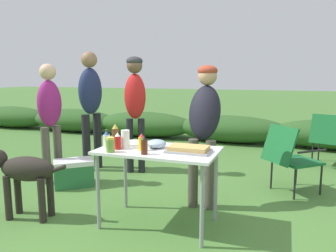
{
  "coord_description": "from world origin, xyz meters",
  "views": [
    {
      "loc": [
        1.1,
        -2.75,
        1.42
      ],
      "look_at": [
        -0.07,
        0.44,
        0.89
      ],
      "focal_mm": 35.0,
      "sensor_mm": 36.0,
      "label": 1
    }
  ],
  "objects_px": {
    "standing_person_in_navy_coat": "(50,112)",
    "camp_chair_green_behind_table": "(290,155)",
    "cooler_box": "(74,173)",
    "camp_chair_near_hedge": "(329,137)",
    "standing_person_with_beanie": "(135,99)",
    "standing_person_in_red_jacket": "(91,99)",
    "bbq_sauce_bottle": "(144,145)",
    "mustard_bottle": "(142,142)",
    "food_tray": "(189,149)",
    "ketchup_bottle": "(118,141)",
    "beer_bottle": "(115,135)",
    "dog": "(23,172)",
    "folding_table": "(158,157)",
    "standing_person_in_olive_jacket": "(205,118)",
    "relish_jar": "(110,145)",
    "mixing_bowl": "(156,144)",
    "mayo_bottle": "(107,140)",
    "paper_cup_stack": "(125,139)",
    "plate_stack": "(133,143)"
  },
  "relations": [
    {
      "from": "beer_bottle",
      "to": "mixing_bowl",
      "type": "bearing_deg",
      "value": -0.76
    },
    {
      "from": "mayo_bottle",
      "to": "bbq_sauce_bottle",
      "type": "bearing_deg",
      "value": -12.85
    },
    {
      "from": "mixing_bowl",
      "to": "beer_bottle",
      "type": "relative_size",
      "value": 0.91
    },
    {
      "from": "standing_person_with_beanie",
      "to": "standing_person_in_navy_coat",
      "type": "bearing_deg",
      "value": -155.48
    },
    {
      "from": "standing_person_in_navy_coat",
      "to": "camp_chair_green_behind_table",
      "type": "relative_size",
      "value": 1.88
    },
    {
      "from": "mixing_bowl",
      "to": "standing_person_with_beanie",
      "type": "distance_m",
      "value": 1.73
    },
    {
      "from": "beer_bottle",
      "to": "dog",
      "type": "bearing_deg",
      "value": -156.88
    },
    {
      "from": "food_tray",
      "to": "ketchup_bottle",
      "type": "relative_size",
      "value": 2.5
    },
    {
      "from": "standing_person_with_beanie",
      "to": "paper_cup_stack",
      "type": "bearing_deg",
      "value": -84.94
    },
    {
      "from": "cooler_box",
      "to": "camp_chair_near_hedge",
      "type": "bearing_deg",
      "value": 172.83
    },
    {
      "from": "ketchup_bottle",
      "to": "standing_person_in_navy_coat",
      "type": "bearing_deg",
      "value": 150.15
    },
    {
      "from": "bbq_sauce_bottle",
      "to": "relish_jar",
      "type": "bearing_deg",
      "value": -174.66
    },
    {
      "from": "standing_person_in_olive_jacket",
      "to": "mayo_bottle",
      "type": "bearing_deg",
      "value": -135.77
    },
    {
      "from": "plate_stack",
      "to": "relish_jar",
      "type": "bearing_deg",
      "value": -96.19
    },
    {
      "from": "standing_person_in_olive_jacket",
      "to": "food_tray",
      "type": "bearing_deg",
      "value": -90.0
    },
    {
      "from": "folding_table",
      "to": "standing_person_in_olive_jacket",
      "type": "height_order",
      "value": "standing_person_in_olive_jacket"
    },
    {
      "from": "ketchup_bottle",
      "to": "mustard_bottle",
      "type": "distance_m",
      "value": 0.23
    },
    {
      "from": "bbq_sauce_bottle",
      "to": "beer_bottle",
      "type": "bearing_deg",
      "value": 147.63
    },
    {
      "from": "food_tray",
      "to": "standing_person_in_olive_jacket",
      "type": "height_order",
      "value": "standing_person_in_olive_jacket"
    },
    {
      "from": "mixing_bowl",
      "to": "food_tray",
      "type": "bearing_deg",
      "value": -10.55
    },
    {
      "from": "paper_cup_stack",
      "to": "camp_chair_green_behind_table",
      "type": "xyz_separation_m",
      "value": [
        1.47,
        1.4,
        -0.36
      ]
    },
    {
      "from": "bbq_sauce_bottle",
      "to": "dog",
      "type": "distance_m",
      "value": 1.33
    },
    {
      "from": "standing_person_in_red_jacket",
      "to": "camp_chair_near_hedge",
      "type": "xyz_separation_m",
      "value": [
        3.38,
        1.35,
        -0.6
      ]
    },
    {
      "from": "bbq_sauce_bottle",
      "to": "beer_bottle",
      "type": "distance_m",
      "value": 0.52
    },
    {
      "from": "mayo_bottle",
      "to": "standing_person_in_olive_jacket",
      "type": "height_order",
      "value": "standing_person_in_olive_jacket"
    },
    {
      "from": "mustard_bottle",
      "to": "cooler_box",
      "type": "relative_size",
      "value": 0.27
    },
    {
      "from": "standing_person_in_olive_jacket",
      "to": "camp_chair_green_behind_table",
      "type": "relative_size",
      "value": 1.84
    },
    {
      "from": "relish_jar",
      "to": "plate_stack",
      "type": "bearing_deg",
      "value": 83.81
    },
    {
      "from": "mustard_bottle",
      "to": "standing_person_with_beanie",
      "type": "relative_size",
      "value": 0.09
    },
    {
      "from": "relish_jar",
      "to": "mixing_bowl",
      "type": "bearing_deg",
      "value": 43.32
    },
    {
      "from": "paper_cup_stack",
      "to": "cooler_box",
      "type": "bearing_deg",
      "value": 147.53
    },
    {
      "from": "folding_table",
      "to": "bbq_sauce_bottle",
      "type": "bearing_deg",
      "value": -100.59
    },
    {
      "from": "bbq_sauce_bottle",
      "to": "standing_person_with_beanie",
      "type": "height_order",
      "value": "standing_person_with_beanie"
    },
    {
      "from": "mixing_bowl",
      "to": "mayo_bottle",
      "type": "bearing_deg",
      "value": -158.26
    },
    {
      "from": "paper_cup_stack",
      "to": "mustard_bottle",
      "type": "xyz_separation_m",
      "value": [
        0.18,
        -0.03,
        -0.01
      ]
    },
    {
      "from": "bbq_sauce_bottle",
      "to": "paper_cup_stack",
      "type": "bearing_deg",
      "value": 148.55
    },
    {
      "from": "food_tray",
      "to": "beer_bottle",
      "type": "relative_size",
      "value": 1.9
    },
    {
      "from": "camp_chair_near_hedge",
      "to": "cooler_box",
      "type": "distance_m",
      "value": 3.83
    },
    {
      "from": "folding_table",
      "to": "food_tray",
      "type": "relative_size",
      "value": 2.82
    },
    {
      "from": "plate_stack",
      "to": "standing_person_in_red_jacket",
      "type": "relative_size",
      "value": 0.14
    },
    {
      "from": "mustard_bottle",
      "to": "standing_person_in_navy_coat",
      "type": "distance_m",
      "value": 1.87
    },
    {
      "from": "camp_chair_green_behind_table",
      "to": "cooler_box",
      "type": "distance_m",
      "value": 2.71
    },
    {
      "from": "standing_person_in_olive_jacket",
      "to": "ketchup_bottle",
      "type": "bearing_deg",
      "value": -130.89
    },
    {
      "from": "ketchup_bottle",
      "to": "camp_chair_near_hedge",
      "type": "relative_size",
      "value": 0.19
    },
    {
      "from": "ketchup_bottle",
      "to": "camp_chair_near_hedge",
      "type": "bearing_deg",
      "value": 54.26
    },
    {
      "from": "bbq_sauce_bottle",
      "to": "cooler_box",
      "type": "bearing_deg",
      "value": 147.72
    },
    {
      "from": "paper_cup_stack",
      "to": "food_tray",
      "type": "bearing_deg",
      "value": 4.21
    },
    {
      "from": "cooler_box",
      "to": "standing_person_with_beanie",
      "type": "bearing_deg",
      "value": -162.26
    },
    {
      "from": "food_tray",
      "to": "ketchup_bottle",
      "type": "height_order",
      "value": "ketchup_bottle"
    },
    {
      "from": "food_tray",
      "to": "cooler_box",
      "type": "distance_m",
      "value": 1.97
    }
  ]
}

